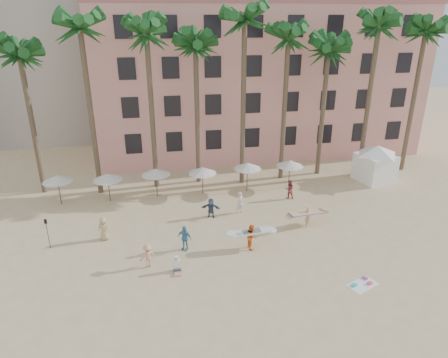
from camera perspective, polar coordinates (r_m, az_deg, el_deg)
name	(u,v)px	position (r m, az deg, el deg)	size (l,w,h in m)	color
ground	(245,276)	(25.09, 3.06, -13.66)	(120.00, 120.00, 0.00)	#D1B789
pink_hotel	(255,78)	(47.72, 4.47, 14.15)	(35.00, 14.00, 16.00)	pink
palm_row	(214,38)	(35.18, -1.46, 19.44)	(44.40, 5.40, 16.30)	brown
umbrella_row	(179,171)	(34.58, -6.40, 1.16)	(22.50, 2.70, 2.73)	#332B23
cabana	(376,160)	(40.37, 20.87, 2.53)	(5.36, 5.36, 3.50)	white
beach_towel	(363,284)	(25.73, 19.19, -13.96)	(2.05, 1.64, 0.14)	white
carrier_yellow	(308,215)	(30.61, 11.93, -5.03)	(3.23, 1.44, 1.58)	tan
carrier_white	(252,236)	(27.31, 3.96, -8.07)	(2.71, 0.88, 1.75)	orange
beachgoers	(200,219)	(29.62, -3.50, -5.68)	(16.06, 9.06, 1.81)	teal
paddle	(47,230)	(29.47, -23.96, -6.66)	(0.18, 0.04, 2.23)	black
seated_man	(177,267)	(25.39, -6.71, -12.32)	(0.46, 0.80, 1.04)	#3F3F4C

